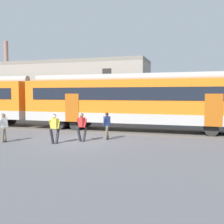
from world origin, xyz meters
The scene contains 7 objects.
ground_plane centered at (0.00, 0.00, 0.00)m, with size 160.00×160.00×0.00m, color #515156.
track_bed centered at (-8.11, 5.38, 0.01)m, with size 80.00×4.40×0.01m, color #605951.
pedestrian_white centered at (-3.85, -1.41, 0.96)m, with size 0.52×0.66×1.67m.
pedestrian_yellow centered at (-0.81, -0.93, 0.99)m, with size 0.57×0.63×1.67m.
pedestrian_red centered at (0.38, 0.09, 0.96)m, with size 0.66×0.55×1.67m.
pedestrian_navy centered at (1.58, 1.14, 0.96)m, with size 0.44×0.68×1.67m.
background_building centered at (-8.87, 13.33, 3.21)m, with size 21.72×5.00×9.20m.
Camera 1 is at (6.50, -13.92, 2.80)m, focal length 42.00 mm.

